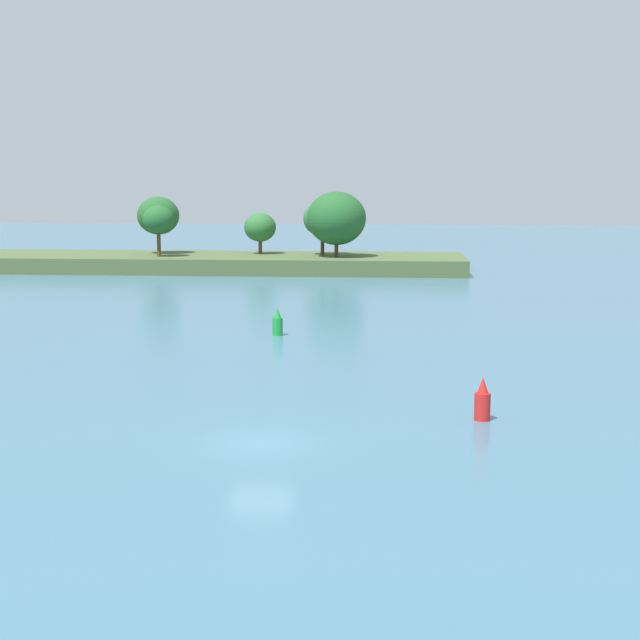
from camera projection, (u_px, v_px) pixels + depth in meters
The scene contains 4 objects.
ground_plane at pixel (261, 443), 37.09m from camera, with size 400.00×400.00×0.00m, color teal.
treeline_island at pixel (198, 252), 110.53m from camera, with size 68.49×14.56×9.26m.
channel_buoy_red at pixel (482, 402), 40.55m from camera, with size 0.70×0.70×1.90m.
channel_buoy_green at pixel (278, 323), 63.20m from camera, with size 0.70×0.70×1.90m.
Camera 1 is at (5.30, -35.68, 10.18)m, focal length 52.66 mm.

